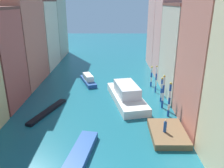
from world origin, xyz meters
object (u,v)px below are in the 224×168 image
at_px(mooring_pole_1, 163,91).
at_px(gondola_black, 48,111).
at_px(person_on_dock, 165,126).
at_px(vaporetto_white, 127,95).
at_px(mooring_pole_2, 162,89).
at_px(motorboat_1, 80,154).
at_px(mooring_pole_0, 169,99).
at_px(waterfront_dock, 168,133).
at_px(mooring_pole_4, 151,76).
at_px(mooring_pole_3, 156,79).
at_px(motorboat_0, 88,80).

relative_size(mooring_pole_1, gondola_black, 0.62).
xyz_separation_m(person_on_dock, mooring_pole_1, (1.33, 7.93, 1.15)).
bearing_deg(vaporetto_white, mooring_pole_2, -1.21).
distance_m(vaporetto_white, motorboat_1, 15.01).
xyz_separation_m(mooring_pole_0, vaporetto_white, (-5.46, 4.99, -1.44)).
distance_m(waterfront_dock, mooring_pole_4, 16.95).
xyz_separation_m(waterfront_dock, mooring_pole_2, (1.10, 9.82, 1.72)).
relative_size(mooring_pole_0, mooring_pole_1, 0.98).
height_order(waterfront_dock, mooring_pole_0, mooring_pole_0).
height_order(mooring_pole_2, mooring_pole_3, mooring_pole_3).
distance_m(mooring_pole_2, mooring_pole_3, 4.00).
xyz_separation_m(mooring_pole_3, vaporetto_white, (-5.23, -3.86, -1.36)).
relative_size(mooring_pole_3, motorboat_1, 0.60).
bearing_deg(mooring_pole_2, waterfront_dock, -96.38).
xyz_separation_m(mooring_pole_4, motorboat_0, (-11.91, 1.74, -1.31)).
bearing_deg(waterfront_dock, mooring_pole_4, 87.88).
relative_size(mooring_pole_1, motorboat_0, 0.74).
distance_m(mooring_pole_4, motorboat_0, 12.10).
distance_m(mooring_pole_1, mooring_pole_4, 9.25).
xyz_separation_m(mooring_pole_0, mooring_pole_4, (-0.53, 11.91, -0.55)).
relative_size(mooring_pole_1, mooring_pole_2, 1.25).
bearing_deg(gondola_black, mooring_pole_0, -3.27).
height_order(mooring_pole_3, motorboat_0, mooring_pole_3).
distance_m(mooring_pole_4, gondola_black, 19.79).
bearing_deg(gondola_black, vaporetto_white, 19.33).
height_order(mooring_pole_1, mooring_pole_2, mooring_pole_1).
bearing_deg(mooring_pole_3, motorboat_0, 158.53).
height_order(mooring_pole_3, motorboat_1, mooring_pole_3).
bearing_deg(mooring_pole_3, person_on_dock, -95.61).
bearing_deg(motorboat_0, mooring_pole_3, -21.47).
height_order(mooring_pole_1, mooring_pole_4, mooring_pole_1).
bearing_deg(motorboat_1, waterfront_dock, 22.34).
height_order(person_on_dock, mooring_pole_1, mooring_pole_1).
xyz_separation_m(mooring_pole_0, gondola_black, (-16.92, 0.97, -2.34)).
xyz_separation_m(waterfront_dock, vaporetto_white, (-4.30, 9.94, 0.73)).
bearing_deg(person_on_dock, vaporetto_white, 110.56).
relative_size(mooring_pole_1, vaporetto_white, 0.41).
distance_m(waterfront_dock, mooring_pole_2, 10.03).
relative_size(vaporetto_white, motorboat_1, 1.55).
xyz_separation_m(mooring_pole_1, motorboat_0, (-12.15, 10.97, -1.91)).
relative_size(waterfront_dock, mooring_pole_0, 1.19).
bearing_deg(gondola_black, mooring_pole_2, 13.04).
xyz_separation_m(mooring_pole_0, mooring_pole_3, (-0.23, 8.85, -0.09)).
xyz_separation_m(vaporetto_white, motorboat_0, (-6.98, 8.66, -0.41)).
relative_size(waterfront_dock, gondola_black, 0.72).
bearing_deg(mooring_pole_0, mooring_pole_3, 91.52).
xyz_separation_m(mooring_pole_3, mooring_pole_4, (-0.30, 3.06, -0.46)).
bearing_deg(motorboat_0, mooring_pole_1, -42.10).
relative_size(waterfront_dock, mooring_pole_3, 1.22).
xyz_separation_m(vaporetto_white, motorboat_1, (-5.48, -13.95, -0.74)).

